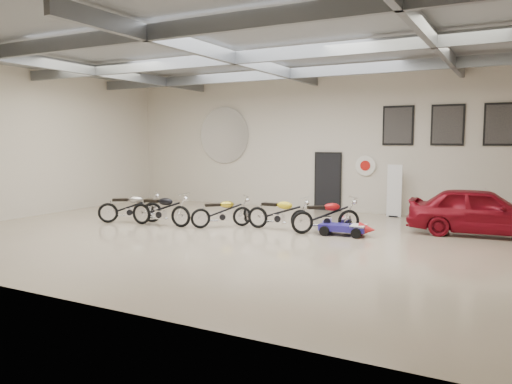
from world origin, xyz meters
The scene contains 19 objects.
floor centered at (0.00, 0.00, 0.00)m, with size 16.00×12.00×0.01m, color tan.
ceiling centered at (0.00, 0.00, 5.00)m, with size 16.00×12.00×0.01m, color gray.
back_wall centered at (0.00, 6.00, 2.50)m, with size 16.00×0.02×5.00m, color beige.
left_wall centered at (-8.00, 0.00, 2.50)m, with size 0.02×12.00×5.00m, color beige.
ceiling_beams centered at (0.00, 0.00, 4.75)m, with size 15.80×11.80×0.32m, color slate, non-canonical shape.
door centered at (0.50, 5.95, 1.05)m, with size 0.92×0.08×2.10m, color black.
logo_plaque centered at (-4.00, 5.95, 2.80)m, with size 2.30×0.06×1.16m, color silver, non-canonical shape.
poster_left centered at (3.00, 5.96, 3.10)m, with size 1.05×0.08×1.35m, color black, non-canonical shape.
poster_mid centered at (4.60, 5.96, 3.10)m, with size 1.05×0.08×1.35m, color black, non-canonical shape.
poster_right centered at (6.20, 5.96, 3.10)m, with size 1.05×0.08×1.35m, color black, non-canonical shape.
oil_sign centered at (1.90, 5.95, 1.70)m, with size 0.72×0.10×0.72m, color white, non-canonical shape.
banner_stand centered at (3.04, 5.50, 0.91)m, with size 0.49×0.20×1.81m, color white, non-canonical shape.
motorcycle_silver centered at (-4.09, 0.38, 0.51)m, with size 1.96×0.61×1.02m, color silver, non-canonical shape.
motorcycle_black centered at (-2.84, 0.36, 0.53)m, with size 2.02×0.63×1.05m, color silver, non-canonical shape.
motorcycle_gold centered at (-1.07, 1.02, 0.48)m, with size 1.83×0.57×0.95m, color silver, non-canonical shape.
motorcycle_yellow centered at (0.65, 1.40, 0.51)m, with size 1.98×0.61×1.03m, color silver, non-canonical shape.
motorcycle_red centered at (2.01, 1.61, 0.51)m, with size 1.97×0.61×1.03m, color silver, non-canonical shape.
go_kart centered at (2.68, 1.50, 0.28)m, with size 1.55×0.70×0.56m, color navy, non-canonical shape.
vintage_car centered at (5.89, 3.32, 0.66)m, with size 3.87×1.56×1.32m, color maroon.
Camera 1 is at (6.77, -11.56, 2.62)m, focal length 35.00 mm.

